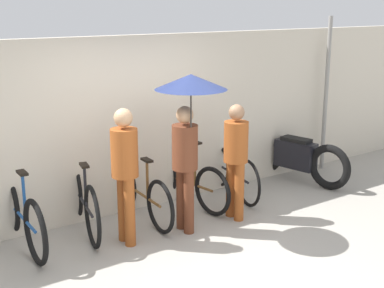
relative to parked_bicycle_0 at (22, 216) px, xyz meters
name	(u,v)px	position (x,y,z in m)	size (l,w,h in m)	color
ground_plane	(207,260)	(1.58, -1.55, -0.39)	(30.00, 30.00, 0.00)	#9E998E
back_wall	(125,126)	(1.58, 0.34, 0.82)	(12.44, 0.12, 2.41)	beige
parked_bicycle_0	(22,216)	(0.00, 0.00, 0.00)	(0.44, 1.81, 0.98)	black
parked_bicycle_1	(83,201)	(0.79, 0.02, 0.01)	(0.55, 1.77, 1.06)	black
parked_bicycle_2	(141,193)	(1.58, -0.06, -0.03)	(0.44, 1.75, 1.04)	black
parked_bicycle_3	(186,180)	(2.37, 0.04, -0.03)	(0.44, 1.78, 1.09)	black
parked_bicycle_4	(232,172)	(3.16, -0.05, -0.02)	(0.51, 1.62, 1.04)	black
pedestrian_leading	(125,166)	(1.06, -0.62, 0.58)	(0.32, 0.32, 1.65)	#9E4C1E
pedestrian_center	(188,115)	(1.84, -0.80, 1.12)	(0.86, 0.86, 2.01)	brown
pedestrian_trailing	(236,154)	(2.62, -0.76, 0.51)	(0.32, 0.32, 1.56)	#9E4C1E
motorcycle	(295,157)	(4.44, -0.09, 0.01)	(0.65, 1.96, 0.92)	black
awning_pole	(326,95)	(5.31, 0.11, 0.92)	(0.07, 0.07, 2.62)	gray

